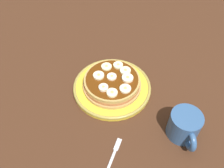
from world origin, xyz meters
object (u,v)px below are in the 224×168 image
Objects in this scene: banana_slice_1 at (125,71)px; banana_slice_6 at (103,88)px; plate at (112,87)px; banana_slice_8 at (112,93)px; banana_slice_4 at (125,89)px; banana_slice_5 at (99,76)px; banana_slice_7 at (128,78)px; fork at (112,157)px; banana_slice_2 at (106,67)px; coffee_mug at (185,126)px; banana_slice_0 at (112,77)px; pancake_stack at (112,83)px; banana_slice_3 at (118,65)px.

banana_slice_6 is at bearing -52.00° from banana_slice_1.
banana_slice_8 is at bearing -7.74° from plate.
banana_slice_4 is 1.00× the size of banana_slice_5.
banana_slice_7 is (3.17, 0.11, 0.06)cm from banana_slice_1.
banana_slice_8 is 17.74cm from fork.
banana_slice_2 is 8.71cm from banana_slice_6.
fork is (19.12, -0.06, -4.92)cm from banana_slice_6.
banana_slice_4 is 0.30× the size of coffee_mug.
banana_slice_4 is 19.60cm from fork.
plate is 8.29× the size of banana_slice_0.
pancake_stack is at bearing -18.76° from banana_slice_0.
plate is at bearing -99.99° from banana_slice_7.
banana_slice_7 is (5.82, 5.64, 0.14)cm from banana_slice_2.
banana_slice_0 is at bearing -149.81° from banana_slice_4.
plate is at bearing 11.81° from banana_slice_2.
banana_slice_7 reaches higher than banana_slice_5.
fork is (4.25, -19.58, -3.79)cm from coffee_mug.
coffee_mug is at bearing 36.95° from banana_slice_2.
banana_slice_2 is (-4.47, -1.25, -0.02)cm from banana_slice_0.
banana_slice_1 is 26.53cm from fork.
banana_slice_7 is 7.26cm from banana_slice_8.
pancake_stack is 2.10cm from banana_slice_0.
banana_slice_6 is at bearing -33.40° from banana_slice_3.
banana_slice_3 is (-0.09, 3.71, 0.04)cm from banana_slice_2.
banana_slice_3 and banana_slice_4 have the same top height.
coffee_mug is (13.69, 13.30, -1.00)cm from banana_slice_4.
plate is 6.58cm from banana_slice_1.
banana_slice_0 and banana_slice_2 have the same top height.
pancake_stack is at bearing -27.26° from banana_slice_3.
banana_slice_7 reaches higher than banana_slice_3.
pancake_stack is 5.33× the size of banana_slice_4.
banana_slice_6 reaches higher than banana_slice_2.
banana_slice_3 is at bearing 146.60° from banana_slice_6.
banana_slice_5 is 0.98× the size of banana_slice_7.
banana_slice_4 is 0.98× the size of banana_slice_7.
banana_slice_3 is (-4.56, 2.46, 0.02)cm from banana_slice_0.
banana_slice_8 is (4.89, -5.37, -0.07)cm from banana_slice_7.
banana_slice_3 is 0.96× the size of banana_slice_8.
pancake_stack is 6.00cm from banana_slice_8.
banana_slice_2 is 0.29× the size of coffee_mug.
banana_slice_1 reaches higher than pancake_stack.
plate is 7.44× the size of banana_slice_2.
banana_slice_7 is at bearing 44.12° from banana_slice_2.
fork is at bearing -7.68° from pancake_stack.
banana_slice_5 is at bearing -103.29° from banana_slice_0.
banana_slice_3 is 0.91× the size of banana_slice_5.
fork is (22.60, -3.05, -0.66)cm from plate.
banana_slice_2 is 10.58cm from banana_slice_4.
banana_slice_6 is (4.02, -3.19, 0.11)cm from banana_slice_0.
banana_slice_6 is at bearing -40.69° from plate.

